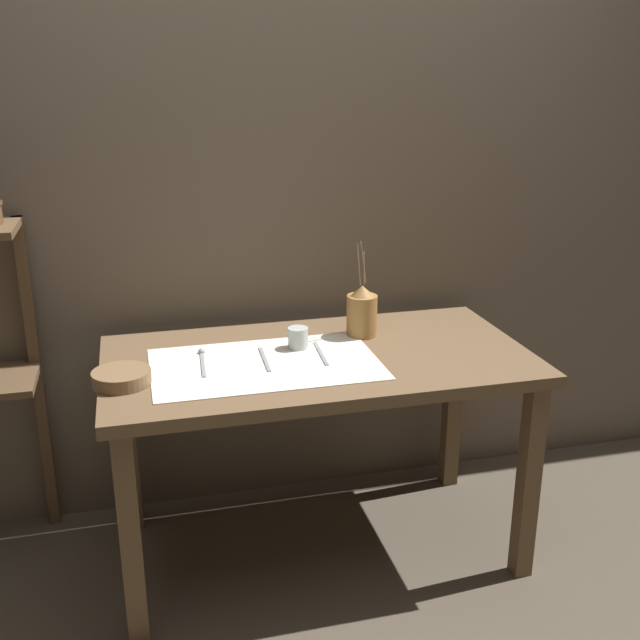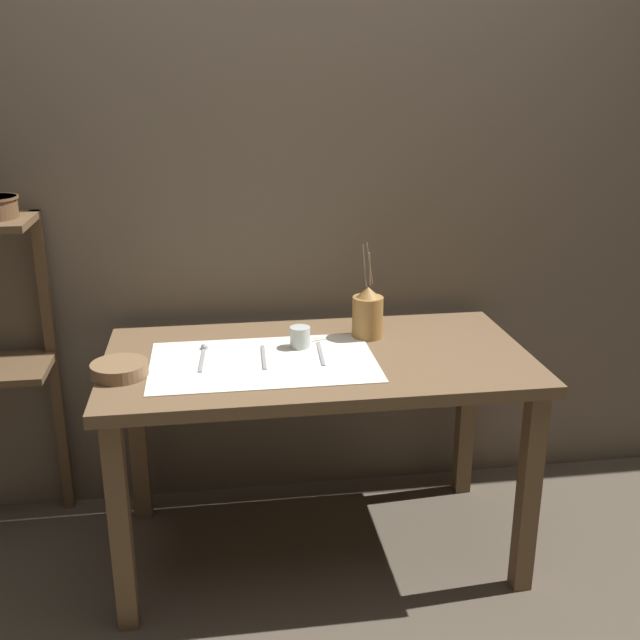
# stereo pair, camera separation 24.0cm
# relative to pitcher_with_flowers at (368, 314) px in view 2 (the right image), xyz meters

# --- Properties ---
(ground_plane) EXTENTS (12.00, 12.00, 0.00)m
(ground_plane) POSITION_rel_pitcher_with_flowers_xyz_m (-0.19, -0.15, -0.82)
(ground_plane) COLOR brown
(stone_wall_back) EXTENTS (7.00, 0.06, 2.40)m
(stone_wall_back) POSITION_rel_pitcher_with_flowers_xyz_m (-0.19, 0.32, 0.38)
(stone_wall_back) COLOR brown
(stone_wall_back) RESTS_ON ground_plane
(wooden_table) EXTENTS (1.38, 0.72, 0.74)m
(wooden_table) POSITION_rel_pitcher_with_flowers_xyz_m (-0.19, -0.15, -0.18)
(wooden_table) COLOR brown
(wooden_table) RESTS_ON ground_plane
(linen_cloth) EXTENTS (0.71, 0.44, 0.00)m
(linen_cloth) POSITION_rel_pitcher_with_flowers_xyz_m (-0.38, -0.19, -0.08)
(linen_cloth) COLOR silver
(linen_cloth) RESTS_ON wooden_table
(pitcher_with_flowers) EXTENTS (0.11, 0.11, 0.33)m
(pitcher_with_flowers) POSITION_rel_pitcher_with_flowers_xyz_m (0.00, 0.00, 0.00)
(pitcher_with_flowers) COLOR olive
(pitcher_with_flowers) RESTS_ON wooden_table
(wooden_bowl) EXTENTS (0.17, 0.17, 0.04)m
(wooden_bowl) POSITION_rel_pitcher_with_flowers_xyz_m (-0.82, -0.23, -0.06)
(wooden_bowl) COLOR brown
(wooden_bowl) RESTS_ON wooden_table
(glass_tumbler_near) EXTENTS (0.07, 0.07, 0.07)m
(glass_tumbler_near) POSITION_rel_pitcher_with_flowers_xyz_m (-0.24, -0.07, -0.05)
(glass_tumbler_near) COLOR #B7C1BC
(glass_tumbler_near) RESTS_ON wooden_table
(spoon_outer) EXTENTS (0.03, 0.22, 0.02)m
(spoon_outer) POSITION_rel_pitcher_with_flowers_xyz_m (-0.56, -0.09, -0.08)
(spoon_outer) COLOR #939399
(spoon_outer) RESTS_ON wooden_table
(knife_center) EXTENTS (0.02, 0.21, 0.00)m
(knife_center) POSITION_rel_pitcher_with_flowers_xyz_m (-0.37, -0.15, -0.08)
(knife_center) COLOR #939399
(knife_center) RESTS_ON wooden_table
(fork_inner) EXTENTS (0.02, 0.21, 0.00)m
(fork_inner) POSITION_rel_pitcher_with_flowers_xyz_m (-0.18, -0.14, -0.08)
(fork_inner) COLOR #939399
(fork_inner) RESTS_ON wooden_table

